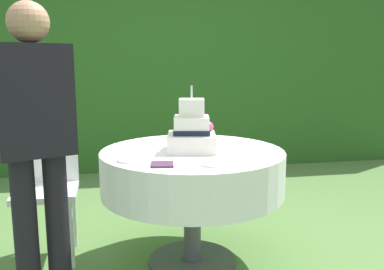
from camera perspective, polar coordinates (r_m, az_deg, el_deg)
The scene contains 11 objects.
ground_plane at distance 2.86m, azimuth 0.06°, elevation -17.20°, with size 20.00×20.00×0.00m, color #547A3D.
foliage_hedge at distance 5.11m, azimuth -5.41°, elevation 7.72°, with size 6.90×0.40×2.21m, color #28561E.
cake_table at distance 2.64m, azimuth 0.06°, elevation -5.14°, with size 1.17×1.17×0.76m.
wedding_cake at distance 2.57m, azimuth -0.01°, elevation 0.43°, with size 0.35×0.35×0.41m.
serving_plate_near at distance 2.35m, azimuth -8.79°, elevation -3.46°, with size 0.14×0.14×0.01m, color white.
serving_plate_far at distance 2.23m, azimuth 2.81°, elevation -4.07°, with size 0.12×0.12×0.01m, color white.
serving_plate_left at distance 2.92m, azimuth 0.40°, elevation -0.67°, with size 0.13×0.13×0.01m, color white.
serving_plate_right at distance 2.55m, azimuth 6.88°, elevation -2.33°, with size 0.14×0.14×0.01m, color white.
napkin_stack at distance 2.23m, azimuth -4.16°, elevation -4.10°, with size 0.12×0.12×0.01m, color #4C2D47.
garden_chair at distance 2.94m, azimuth -19.54°, elevation -5.71°, with size 0.41×0.41×0.89m.
standing_person at distance 2.19m, azimuth -20.88°, elevation -0.62°, with size 0.41×0.32×1.60m.
Camera 1 is at (-0.47, -2.50, 1.31)m, focal length 38.31 mm.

